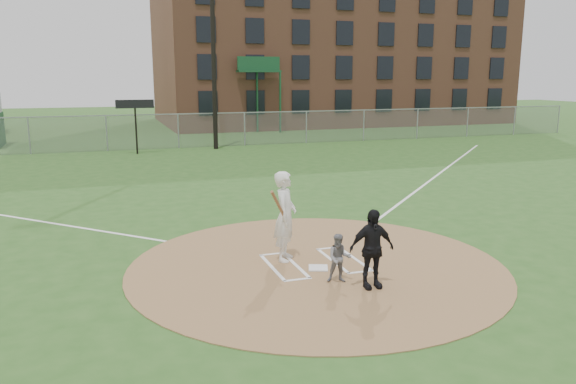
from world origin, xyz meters
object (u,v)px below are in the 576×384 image
object	(u,v)px
home_plate	(318,268)
umpire	(372,249)
batter_at_plate	(285,216)
catcher	(339,258)

from	to	relation	value
home_plate	umpire	size ratio (longest dim) A/B	0.26
umpire	batter_at_plate	xyz separation A→B (m)	(-1.08, 2.18, 0.23)
home_plate	batter_at_plate	bearing A→B (deg)	121.08
home_plate	catcher	world-z (taller)	catcher
home_plate	umpire	bearing A→B (deg)	-66.70
batter_at_plate	catcher	bearing A→B (deg)	-70.77
home_plate	umpire	xyz separation A→B (m)	(0.59, -1.36, 0.79)
catcher	home_plate	bearing A→B (deg)	114.97
catcher	batter_at_plate	distance (m)	1.88
catcher	batter_at_plate	world-z (taller)	batter_at_plate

